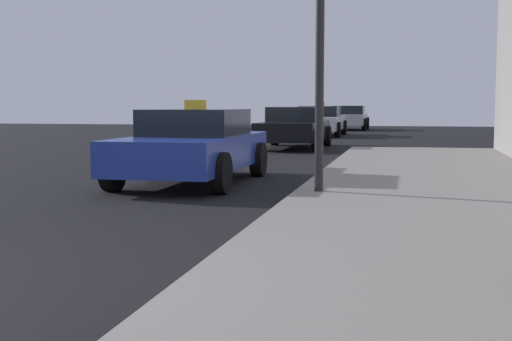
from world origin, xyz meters
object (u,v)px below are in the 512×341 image
(car_white, at_px, (320,121))
(car_blue, at_px, (193,146))
(car_black, at_px, (294,127))
(car_silver, at_px, (349,118))

(car_white, bearing_deg, car_blue, 90.28)
(car_blue, xyz_separation_m, car_black, (0.19, 9.88, -0.00))
(car_silver, bearing_deg, car_black, 88.65)
(car_black, relative_size, car_white, 0.99)
(car_blue, height_order, car_black, car_blue)
(car_black, relative_size, car_silver, 1.09)
(car_blue, relative_size, car_white, 0.96)
(car_blue, distance_m, car_silver, 25.77)
(car_black, bearing_deg, car_blue, 88.92)
(car_white, xyz_separation_m, car_silver, (0.65, 7.34, -0.00))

